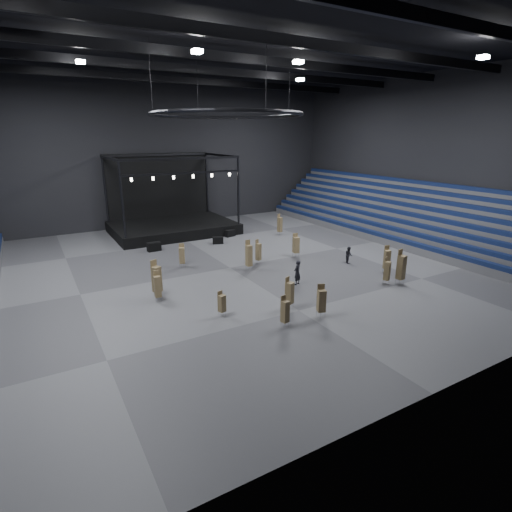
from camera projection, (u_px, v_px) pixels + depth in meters
floor at (230, 268)px, 35.79m from camera, size 50.00×50.00×0.00m
ceiling at (226, 45)px, 30.52m from camera, size 50.00×42.00×0.20m
wall_back at (155, 155)px, 50.55m from camera, size 50.00×0.20×18.00m
wall_front at (462, 200)px, 15.77m from camera, size 50.00×0.20×18.00m
wall_right at (427, 157)px, 45.11m from camera, size 0.20×42.00×18.00m
bleachers_right at (407, 222)px, 46.25m from camera, size 7.20×40.00×6.40m
stage at (171, 220)px, 48.81m from camera, size 14.00×10.00×9.20m
truss_ring at (227, 114)px, 31.99m from camera, size 12.30×12.30×5.15m
roof_girders at (226, 57)px, 30.76m from camera, size 49.00×30.35×0.70m
floodlights at (251, 57)px, 27.62m from camera, size 28.60×16.60×0.25m
flight_case_left at (154, 247)px, 40.83m from camera, size 1.38×0.72×0.90m
flight_case_mid at (218, 240)px, 43.58m from camera, size 1.27×0.93×0.76m
flight_case_right at (230, 233)px, 46.64m from camera, size 1.30×0.88×0.79m
chair_stack_0 at (289, 292)px, 27.10m from camera, size 0.63×0.63×2.28m
chair_stack_1 at (157, 279)px, 28.90m from camera, size 0.71×0.71×2.85m
chair_stack_2 at (321, 300)px, 25.83m from camera, size 0.64×0.64×2.25m
chair_stack_3 at (182, 255)px, 35.59m from camera, size 0.63×0.63×2.19m
chair_stack_4 at (222, 303)px, 26.01m from camera, size 0.51×0.51×1.75m
chair_stack_5 at (285, 311)px, 24.51m from camera, size 0.49×0.49×2.07m
chair_stack_6 at (387, 270)px, 31.57m from camera, size 0.55×0.55×2.24m
chair_stack_7 at (249, 255)px, 34.80m from camera, size 0.49×0.49×2.72m
chair_stack_8 at (280, 224)px, 47.10m from camera, size 0.56×0.56×2.53m
chair_stack_9 at (258, 251)px, 36.64m from camera, size 0.55×0.55×2.30m
chair_stack_10 at (401, 267)px, 31.45m from camera, size 0.60×0.60×2.87m
chair_stack_11 at (387, 259)px, 34.06m from camera, size 0.60×0.60×2.45m
chair_stack_12 at (296, 245)px, 38.55m from camera, size 0.62×0.62×2.36m
chair_stack_13 at (157, 286)px, 28.25m from camera, size 0.49×0.49×2.30m
man_center at (297, 273)px, 31.56m from camera, size 0.86×0.73×2.00m
crew_member at (349, 255)px, 36.92m from camera, size 0.85×0.94×1.57m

